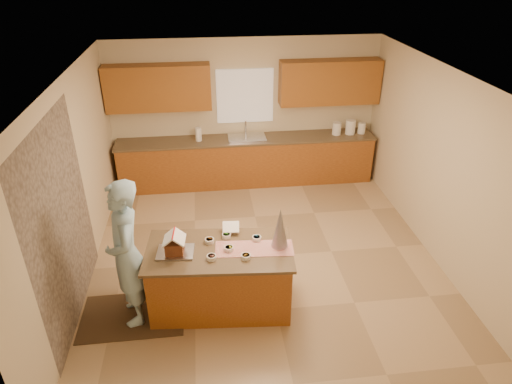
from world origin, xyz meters
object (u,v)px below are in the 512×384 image
at_px(tinsel_tree, 280,228).
at_px(boy, 127,254).
at_px(gingerbread_house, 175,244).
at_px(island_base, 221,279).

height_order(tinsel_tree, boy, boy).
height_order(tinsel_tree, gingerbread_house, tinsel_tree).
distance_m(tinsel_tree, boy, 1.82).
bearing_deg(tinsel_tree, gingerbread_house, 179.74).
bearing_deg(tinsel_tree, boy, -177.93).
bearing_deg(gingerbread_house, boy, -172.62).
relative_size(tinsel_tree, boy, 0.28).
bearing_deg(boy, island_base, 82.69).
bearing_deg(island_base, tinsel_tree, 3.67).
height_order(island_base, gingerbread_house, gingerbread_house).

